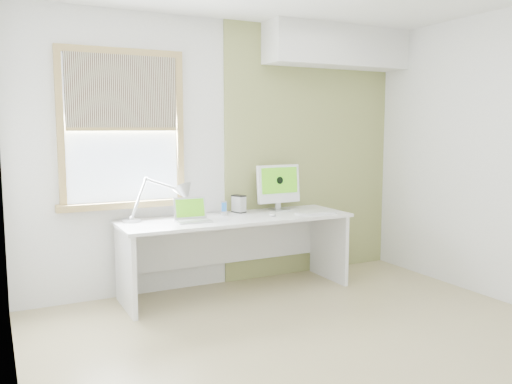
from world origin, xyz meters
TOP-DOWN VIEW (x-y plane):
  - room at (0.00, 0.00)m, footprint 4.04×3.54m
  - accent_wall at (1.00, 1.74)m, footprint 2.00×0.02m
  - soffit at (1.20, 1.57)m, footprint 1.60×0.40m
  - window at (-1.00, 1.71)m, footprint 1.20×0.14m
  - desk at (-0.04, 1.44)m, footprint 2.20×0.70m
  - desk_lamp at (-0.59, 1.52)m, footprint 0.69×0.28m
  - laptop at (-0.49, 1.36)m, footprint 0.32×0.26m
  - phone_dock at (-0.10, 1.53)m, footprint 0.08×0.08m
  - external_drive at (0.09, 1.61)m, footprint 0.12×0.15m
  - imac at (0.52, 1.57)m, footprint 0.47×0.16m
  - keyboard at (0.71, 1.17)m, footprint 0.41×0.17m
  - mouse at (0.29, 1.27)m, footprint 0.10×0.12m

SIDE VIEW (x-z plane):
  - desk at x=-0.04m, z-range 0.17..0.90m
  - keyboard at x=0.71m, z-range 0.73..0.75m
  - mouse at x=0.29m, z-range 0.73..0.76m
  - phone_dock at x=-0.10m, z-range 0.70..0.84m
  - laptop at x=-0.49m, z-range 0.68..0.89m
  - external_drive at x=0.09m, z-range 0.73..0.90m
  - desk_lamp at x=-0.59m, z-range 0.74..1.14m
  - imac at x=0.52m, z-range 0.76..1.22m
  - room at x=0.00m, z-range -0.02..2.62m
  - accent_wall at x=1.00m, z-range 0.00..2.60m
  - window at x=-1.00m, z-range 0.83..2.25m
  - soffit at x=1.20m, z-range 2.19..2.61m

